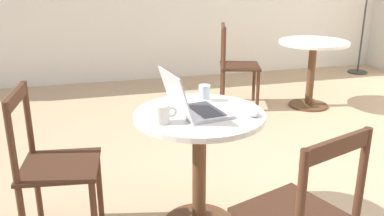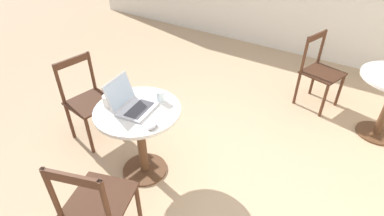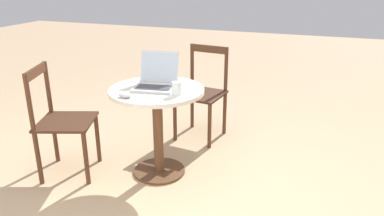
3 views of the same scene
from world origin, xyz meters
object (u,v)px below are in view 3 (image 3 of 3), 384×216
(chair_near_left, at_px, (202,93))
(chair_near_front, at_px, (61,122))
(mouse, at_px, (125,95))
(laptop, at_px, (156,81))
(drinking_glass, at_px, (177,89))
(cafe_table_near, at_px, (157,111))
(mug, at_px, (157,74))

(chair_near_left, bearing_deg, chair_near_front, -37.65)
(mouse, bearing_deg, laptop, 161.73)
(chair_near_left, relative_size, drinking_glass, 9.17)
(chair_near_front, bearing_deg, cafe_table_near, 109.44)
(chair_near_front, bearing_deg, mouse, 89.06)
(chair_near_front, xyz_separation_m, mouse, (0.01, 0.61, 0.29))
(chair_near_left, bearing_deg, cafe_table_near, -7.10)
(mouse, distance_m, drinking_glass, 0.37)
(chair_near_front, relative_size, chair_near_left, 1.00)
(cafe_table_near, relative_size, mug, 5.79)
(chair_near_front, distance_m, mouse, 0.68)
(mouse, xyz_separation_m, drinking_glass, (-0.18, 0.33, 0.03))
(mug, bearing_deg, chair_near_front, -52.14)
(cafe_table_near, height_order, chair_near_front, chair_near_front)
(mouse, bearing_deg, chair_near_front, -90.94)
(mug, height_order, drinking_glass, mug)
(cafe_table_near, xyz_separation_m, chair_near_left, (-0.82, 0.10, -0.09))
(mouse, height_order, drinking_glass, drinking_glass)
(cafe_table_near, height_order, mouse, mouse)
(cafe_table_near, relative_size, chair_near_left, 0.82)
(laptop, bearing_deg, mug, -158.10)
(chair_near_front, distance_m, chair_near_left, 1.36)
(chair_near_left, relative_size, mug, 7.03)
(drinking_glass, bearing_deg, chair_near_front, -79.76)
(chair_near_front, distance_m, drinking_glass, 1.00)
(drinking_glass, bearing_deg, mug, -136.69)
(chair_near_front, bearing_deg, drinking_glass, 100.24)
(mouse, xyz_separation_m, mug, (-0.50, 0.02, 0.03))
(chair_near_front, height_order, chair_near_left, same)
(chair_near_left, distance_m, mouse, 1.15)
(cafe_table_near, height_order, drinking_glass, drinking_glass)
(cafe_table_near, distance_m, mug, 0.35)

